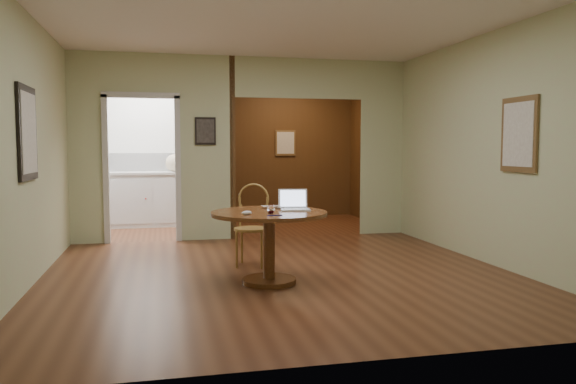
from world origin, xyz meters
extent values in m
plane|color=#4A2515|center=(0.00, 0.00, 0.00)|extent=(5.00, 5.00, 0.00)
plane|color=white|center=(0.00, 0.00, 2.70)|extent=(5.00, 5.00, 0.00)
plane|color=beige|center=(0.00, -2.50, 1.35)|extent=(5.00, 0.00, 5.00)
plane|color=beige|center=(-2.50, 0.00, 1.35)|extent=(0.00, 5.00, 5.00)
plane|color=beige|center=(2.50, 0.00, 1.35)|extent=(0.00, 5.00, 5.00)
cube|color=beige|center=(-2.25, 2.50, 1.35)|extent=(0.50, 2.70, 0.04)
cube|color=beige|center=(-0.60, 2.50, 1.35)|extent=(0.80, 2.70, 0.04)
cube|color=beige|center=(2.15, 2.50, 1.35)|extent=(0.70, 2.70, 0.04)
plane|color=white|center=(-1.35, 4.50, 1.35)|extent=(2.70, 0.00, 2.70)
plane|color=#432A13|center=(1.15, 5.00, 1.35)|extent=(2.70, 0.00, 2.70)
cube|color=#432A13|center=(-0.20, 3.75, 1.35)|extent=(0.08, 2.50, 2.70)
cube|color=black|center=(-2.48, 0.00, 1.50)|extent=(0.03, 0.70, 0.90)
cube|color=brown|center=(2.48, -0.50, 1.50)|extent=(0.03, 0.60, 0.80)
cube|color=black|center=(-0.60, 2.48, 1.60)|extent=(0.30, 0.03, 0.40)
cube|color=white|center=(1.15, 4.98, 1.45)|extent=(0.40, 0.03, 0.50)
cube|color=white|center=(-1.35, 4.49, 1.10)|extent=(2.00, 0.02, 0.32)
cylinder|color=brown|center=(-0.19, -0.32, 0.02)|extent=(0.54, 0.54, 0.05)
cylinder|color=brown|center=(-0.19, -0.32, 0.36)|extent=(0.12, 0.12, 0.63)
cylinder|color=brown|center=(-0.19, -0.32, 0.71)|extent=(1.16, 1.16, 0.04)
cylinder|color=olive|center=(-0.24, 0.53, 0.43)|extent=(0.51, 0.51, 0.03)
cylinder|color=olive|center=(-0.42, 0.44, 0.21)|extent=(0.03, 0.03, 0.43)
cylinder|color=olive|center=(-0.15, 0.34, 0.21)|extent=(0.03, 0.03, 0.43)
cylinder|color=olive|center=(-0.33, 0.71, 0.21)|extent=(0.03, 0.03, 0.43)
cylinder|color=olive|center=(-0.06, 0.61, 0.21)|extent=(0.03, 0.03, 0.43)
cylinder|color=olive|center=(-0.34, 0.71, 0.61)|extent=(0.02, 0.02, 0.34)
cylinder|color=olive|center=(-0.04, 0.61, 0.61)|extent=(0.02, 0.02, 0.34)
torus|color=olive|center=(-0.19, 0.67, 0.76)|extent=(0.35, 0.15, 0.37)
cube|color=silver|center=(0.09, -0.29, 0.73)|extent=(0.33, 0.26, 0.01)
cube|color=silver|center=(0.09, -0.31, 0.74)|extent=(0.27, 0.15, 0.00)
cube|color=silver|center=(0.09, -0.16, 0.84)|extent=(0.30, 0.11, 0.20)
cube|color=#95A1BE|center=(0.09, -0.17, 0.84)|extent=(0.26, 0.09, 0.16)
imported|color=#B1B1B6|center=(-0.04, -0.06, 0.74)|extent=(0.34, 0.23, 0.03)
ellipsoid|color=silver|center=(-0.45, -0.56, 0.75)|extent=(0.11, 0.09, 0.04)
cylinder|color=#0C0D57|center=(-0.21, -0.68, 0.73)|extent=(0.15, 0.02, 0.01)
cube|color=silver|center=(-1.35, 4.20, 0.45)|extent=(2.00, 0.55, 0.90)
cube|color=silver|center=(-1.35, 4.20, 0.92)|extent=(2.06, 0.60, 0.04)
sphere|color=#B20C0C|center=(-1.50, 3.91, 0.50)|extent=(0.03, 0.03, 0.03)
sphere|color=#B20C0C|center=(-0.50, 3.91, 0.50)|extent=(0.03, 0.03, 0.03)
ellipsoid|color=beige|center=(-1.01, 4.20, 1.09)|extent=(0.36, 0.32, 0.30)
camera|label=1|loc=(-1.24, -5.79, 1.37)|focal=35.00mm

